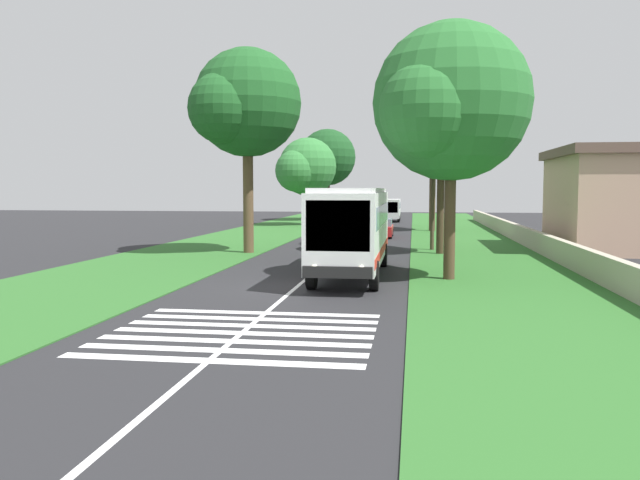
{
  "coord_description": "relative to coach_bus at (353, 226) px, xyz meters",
  "views": [
    {
      "loc": [
        -23.56,
        -4.34,
        3.7
      ],
      "look_at": [
        2.61,
        -0.54,
        1.6
      ],
      "focal_mm": 36.19,
      "sensor_mm": 36.0,
      "label": 1
    }
  ],
  "objects": [
    {
      "name": "ground",
      "position": [
        -3.64,
        1.8,
        -2.15
      ],
      "size": [
        160.0,
        160.0,
        0.0
      ],
      "primitive_type": "plane",
      "color": "#262628"
    },
    {
      "name": "grass_verge_left",
      "position": [
        11.36,
        10.0,
        -2.13
      ],
      "size": [
        120.0,
        8.0,
        0.04
      ],
      "primitive_type": "cube",
      "color": "#2D6628",
      "rests_on": "ground"
    },
    {
      "name": "grass_verge_right",
      "position": [
        11.36,
        -6.4,
        -2.13
      ],
      "size": [
        120.0,
        8.0,
        0.04
      ],
      "primitive_type": "cube",
      "color": "#2D6628",
      "rests_on": "ground"
    },
    {
      "name": "centre_line",
      "position": [
        11.36,
        1.8,
        -2.14
      ],
      "size": [
        110.0,
        0.16,
        0.01
      ],
      "primitive_type": "cube",
      "color": "silver",
      "rests_on": "ground"
    },
    {
      "name": "coach_bus",
      "position": [
        0.0,
        0.0,
        0.0
      ],
      "size": [
        11.16,
        2.62,
        3.73
      ],
      "color": "white",
      "rests_on": "ground"
    },
    {
      "name": "zebra_crossing",
      "position": [
        -11.34,
        1.8,
        -2.14
      ],
      "size": [
        5.85,
        6.8,
        0.01
      ],
      "color": "silver",
      "rests_on": "ground"
    },
    {
      "name": "trailing_car_0",
      "position": [
        16.38,
        3.48,
        -1.48
      ],
      "size": [
        4.3,
        1.78,
        1.43
      ],
      "color": "#B7A893",
      "rests_on": "ground"
    },
    {
      "name": "trailing_car_1",
      "position": [
        22.26,
        -0.09,
        -1.48
      ],
      "size": [
        4.3,
        1.78,
        1.43
      ],
      "color": "#B21E1E",
      "rests_on": "ground"
    },
    {
      "name": "trailing_car_2",
      "position": [
        30.21,
        3.85,
        -1.48
      ],
      "size": [
        4.3,
        1.78,
        1.43
      ],
      "color": "gold",
      "rests_on": "ground"
    },
    {
      "name": "trailing_car_3",
      "position": [
        37.52,
        3.88,
        -1.48
      ],
      "size": [
        4.3,
        1.78,
        1.43
      ],
      "color": "silver",
      "rests_on": "ground"
    },
    {
      "name": "trailing_minibus_0",
      "position": [
        46.44,
        0.04,
        -0.6
      ],
      "size": [
        6.0,
        2.14,
        2.53
      ],
      "color": "silver",
      "rests_on": "ground"
    },
    {
      "name": "roadside_tree_left_0",
      "position": [
        37.2,
        8.31,
        3.63
      ],
      "size": [
        6.95,
        5.92,
        8.83
      ],
      "color": "#4C3826",
      "rests_on": "grass_verge_left"
    },
    {
      "name": "roadside_tree_left_1",
      "position": [
        47.76,
        7.6,
        5.01
      ],
      "size": [
        8.2,
        6.55,
        10.61
      ],
      "color": "#3D2D1E",
      "rests_on": "grass_verge_left"
    },
    {
      "name": "roadside_tree_left_2",
      "position": [
        8.84,
        7.02,
        6.25
      ],
      "size": [
        7.24,
        6.14,
        11.61
      ],
      "color": "brown",
      "rests_on": "grass_verge_left"
    },
    {
      "name": "roadside_tree_right_0",
      "position": [
        -0.63,
        -3.86,
        4.87
      ],
      "size": [
        7.2,
        6.31,
        10.29
      ],
      "color": "#4C3826",
      "rests_on": "grass_verge_right"
    },
    {
      "name": "roadside_tree_right_1",
      "position": [
        30.29,
        -4.03,
        5.99
      ],
      "size": [
        7.89,
        6.55,
        11.57
      ],
      "color": "#4C3826",
      "rests_on": "grass_verge_right"
    },
    {
      "name": "roadside_tree_right_2",
      "position": [
        9.91,
        -3.91,
        5.61
      ],
      "size": [
        7.33,
        6.39,
        11.07
      ],
      "color": "#3D2D1E",
      "rests_on": "grass_verge_right"
    },
    {
      "name": "utility_pole",
      "position": [
        12.13,
        -3.67,
        1.95
      ],
      "size": [
        0.24,
        1.4,
        7.83
      ],
      "color": "#473828",
      "rests_on": "grass_verge_right"
    },
    {
      "name": "roadside_wall",
      "position": [
        16.36,
        -9.8,
        -1.53
      ],
      "size": [
        70.0,
        0.4,
        1.15
      ],
      "primitive_type": "cube",
      "color": "#B2A893",
      "rests_on": "grass_verge_right"
    },
    {
      "name": "roadside_building",
      "position": [
        13.61,
        -15.21,
        0.96
      ],
      "size": [
        10.07,
        8.54,
        6.14
      ],
      "color": "tan",
      "rests_on": "ground"
    }
  ]
}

